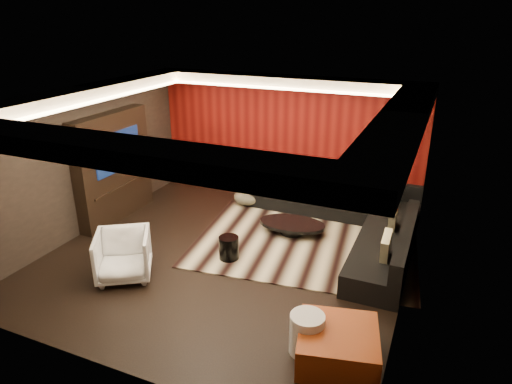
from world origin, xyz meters
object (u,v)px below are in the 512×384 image
at_px(coffee_table, 292,227).
at_px(white_side_table, 307,334).
at_px(orange_ottoman, 338,346).
at_px(armchair, 123,256).
at_px(drum_stool, 229,248).
at_px(sectional_sofa, 348,218).

distance_m(coffee_table, white_side_table, 3.32).
bearing_deg(orange_ottoman, armchair, 171.97).
height_order(drum_stool, white_side_table, white_side_table).
distance_m(drum_stool, white_side_table, 2.58).
bearing_deg(orange_ottoman, sectional_sofa, 100.63).
relative_size(white_side_table, sectional_sofa, 0.15).
bearing_deg(white_side_table, armchair, 170.88).
xyz_separation_m(armchair, sectional_sofa, (2.96, 3.12, -0.13)).
xyz_separation_m(orange_ottoman, sectional_sofa, (-0.68, 3.64, 0.05)).
bearing_deg(coffee_table, white_side_table, -67.80).
bearing_deg(sectional_sofa, orange_ottoman, -79.37).
bearing_deg(armchair, white_side_table, -41.54).
height_order(drum_stool, armchair, armchair).
height_order(coffee_table, sectional_sofa, sectional_sofa).
bearing_deg(orange_ottoman, drum_stool, 144.13).
xyz_separation_m(white_side_table, armchair, (-3.25, 0.52, 0.11)).
bearing_deg(white_side_table, coffee_table, 112.20).
bearing_deg(drum_stool, orange_ottoman, -35.87).
bearing_deg(coffee_table, sectional_sofa, 30.80).
bearing_deg(coffee_table, armchair, -128.06).
distance_m(coffee_table, sectional_sofa, 1.13).
xyz_separation_m(drum_stool, orange_ottoman, (2.34, -1.69, -0.01)).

